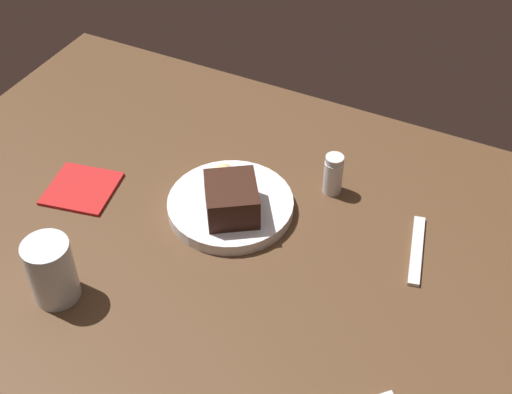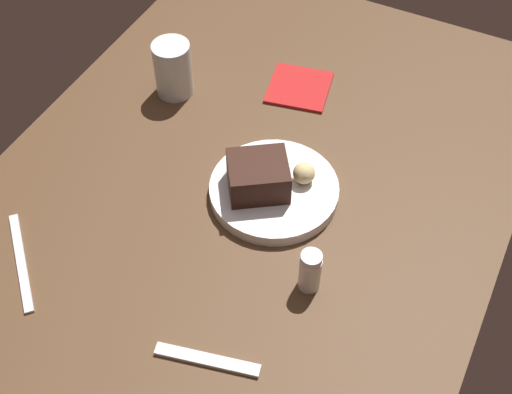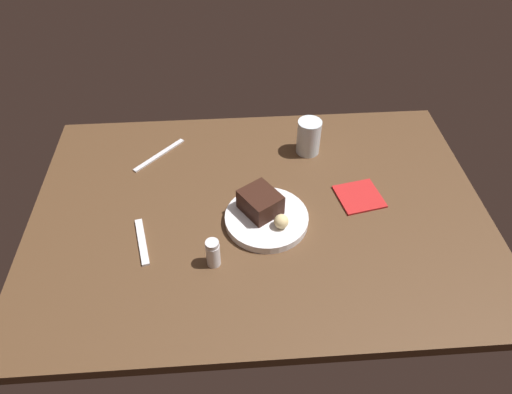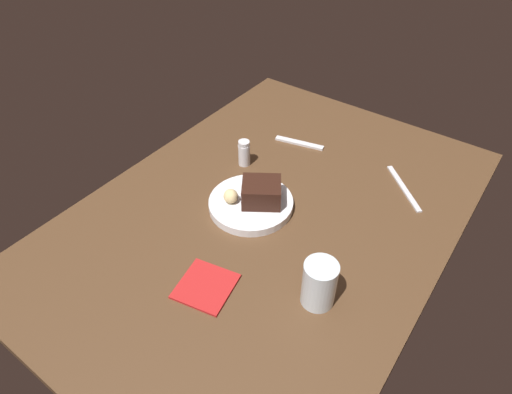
% 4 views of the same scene
% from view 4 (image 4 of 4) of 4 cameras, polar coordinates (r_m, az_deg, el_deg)
% --- Properties ---
extents(dining_table, '(1.20, 0.84, 0.03)m').
position_cam_4_polar(dining_table, '(1.13, 1.68, -2.36)').
color(dining_table, '#4C331E').
rests_on(dining_table, ground).
extents(dessert_plate, '(0.21, 0.21, 0.02)m').
position_cam_4_polar(dessert_plate, '(1.13, -0.66, -0.88)').
color(dessert_plate, silver).
rests_on(dessert_plate, dining_table).
extents(chocolate_cake_slice, '(0.12, 0.13, 0.06)m').
position_cam_4_polar(chocolate_cake_slice, '(1.10, 0.57, 0.49)').
color(chocolate_cake_slice, black).
rests_on(chocolate_cake_slice, dessert_plate).
extents(bread_roll, '(0.04, 0.04, 0.04)m').
position_cam_4_polar(bread_roll, '(1.10, -3.26, 0.10)').
color(bread_roll, '#DBC184').
rests_on(bread_roll, dessert_plate).
extents(salt_shaker, '(0.03, 0.03, 0.08)m').
position_cam_4_polar(salt_shaker, '(1.25, -1.53, 5.68)').
color(salt_shaker, silver).
rests_on(salt_shaker, dining_table).
extents(water_glass, '(0.07, 0.07, 0.11)m').
position_cam_4_polar(water_glass, '(0.91, 8.13, -10.97)').
color(water_glass, silver).
rests_on(water_glass, dining_table).
extents(dessert_spoon, '(0.05, 0.15, 0.01)m').
position_cam_4_polar(dessert_spoon, '(1.36, 5.59, 6.93)').
color(dessert_spoon, silver).
rests_on(dessert_spoon, dining_table).
extents(butter_knife, '(0.14, 0.15, 0.01)m').
position_cam_4_polar(butter_knife, '(1.25, 18.44, 1.10)').
color(butter_knife, silver).
rests_on(butter_knife, dining_table).
extents(folded_napkin, '(0.13, 0.13, 0.01)m').
position_cam_4_polar(folded_napkin, '(0.97, -6.49, -11.33)').
color(folded_napkin, '#B21E1E').
rests_on(folded_napkin, dining_table).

